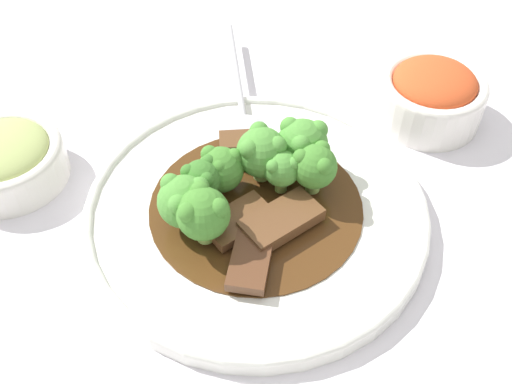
% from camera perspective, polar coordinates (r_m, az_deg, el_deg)
% --- Properties ---
extents(ground_plane, '(4.00, 4.00, 0.00)m').
position_cam_1_polar(ground_plane, '(0.55, 0.00, -2.40)').
color(ground_plane, silver).
extents(main_plate, '(0.31, 0.31, 0.02)m').
position_cam_1_polar(main_plate, '(0.54, 0.00, -1.71)').
color(main_plate, white).
rests_on(main_plate, ground_plane).
extents(beef_strip_0, '(0.07, 0.08, 0.01)m').
position_cam_1_polar(beef_strip_0, '(0.51, 2.42, -2.73)').
color(beef_strip_0, brown).
rests_on(beef_strip_0, main_plate).
extents(beef_strip_1, '(0.04, 0.07, 0.01)m').
position_cam_1_polar(beef_strip_1, '(0.49, -0.48, -6.32)').
color(beef_strip_1, '#56331E').
rests_on(beef_strip_1, main_plate).
extents(beef_strip_2, '(0.05, 0.04, 0.01)m').
position_cam_1_polar(beef_strip_2, '(0.58, -1.28, 4.65)').
color(beef_strip_2, brown).
rests_on(beef_strip_2, main_plate).
extents(beef_strip_3, '(0.06, 0.07, 0.01)m').
position_cam_1_polar(beef_strip_3, '(0.51, -1.66, -2.73)').
color(beef_strip_3, brown).
rests_on(beef_strip_3, main_plate).
extents(broccoli_floret_0, '(0.05, 0.05, 0.05)m').
position_cam_1_polar(broccoli_floret_0, '(0.53, 0.55, 3.88)').
color(broccoli_floret_0, '#8EB756').
rests_on(broccoli_floret_0, main_plate).
extents(broccoli_floret_1, '(0.05, 0.05, 0.05)m').
position_cam_1_polar(broccoli_floret_1, '(0.54, 4.42, 4.63)').
color(broccoli_floret_1, '#7FA84C').
rests_on(broccoli_floret_1, main_plate).
extents(broccoli_floret_2, '(0.04, 0.04, 0.05)m').
position_cam_1_polar(broccoli_floret_2, '(0.52, 5.61, 2.49)').
color(broccoli_floret_2, '#8EB756').
rests_on(broccoli_floret_2, main_plate).
extents(broccoli_floret_3, '(0.03, 0.03, 0.04)m').
position_cam_1_polar(broccoli_floret_3, '(0.52, 2.46, 2.29)').
color(broccoli_floret_3, '#8EB756').
rests_on(broccoli_floret_3, main_plate).
extents(broccoli_floret_4, '(0.04, 0.04, 0.04)m').
position_cam_1_polar(broccoli_floret_4, '(0.53, -3.38, 2.23)').
color(broccoli_floret_4, '#8EB756').
rests_on(broccoli_floret_4, main_plate).
extents(broccoli_floret_5, '(0.03, 0.03, 0.04)m').
position_cam_1_polar(broccoli_floret_5, '(0.52, -5.22, 1.24)').
color(broccoli_floret_5, '#7FA84C').
rests_on(broccoli_floret_5, main_plate).
extents(broccoli_floret_6, '(0.04, 0.04, 0.05)m').
position_cam_1_polar(broccoli_floret_6, '(0.48, -5.05, -2.02)').
color(broccoli_floret_6, '#8EB756').
rests_on(broccoli_floret_6, main_plate).
extents(broccoli_floret_7, '(0.05, 0.05, 0.05)m').
position_cam_1_polar(broccoli_floret_7, '(0.50, -6.87, -0.82)').
color(broccoli_floret_7, '#7FA84C').
rests_on(broccoli_floret_7, main_plate).
extents(serving_spoon, '(0.13, 0.23, 0.01)m').
position_cam_1_polar(serving_spoon, '(0.59, -1.03, 6.13)').
color(serving_spoon, '#B7B7BC').
rests_on(serving_spoon, main_plate).
extents(side_bowl_kimchi, '(0.11, 0.11, 0.06)m').
position_cam_1_polar(side_bowl_kimchi, '(0.65, 16.39, 8.90)').
color(side_bowl_kimchi, white).
rests_on(side_bowl_kimchi, ground_plane).
extents(side_bowl_appetizer, '(0.11, 0.11, 0.05)m').
position_cam_1_polar(side_bowl_appetizer, '(0.61, -22.76, 2.94)').
color(side_bowl_appetizer, white).
rests_on(side_bowl_appetizer, ground_plane).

